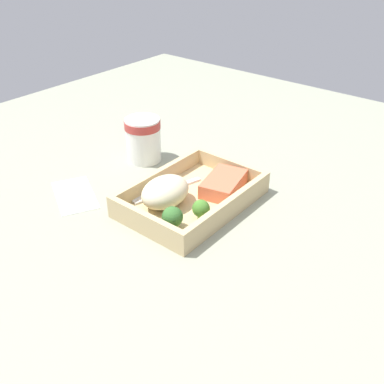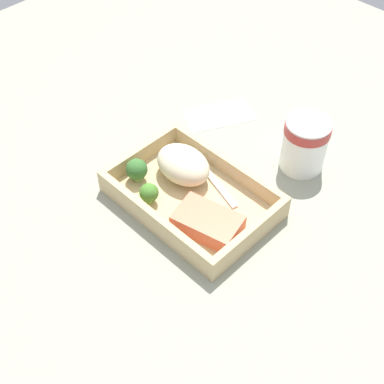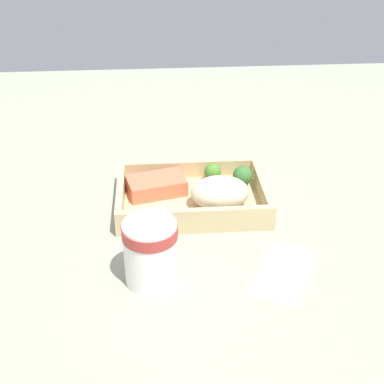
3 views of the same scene
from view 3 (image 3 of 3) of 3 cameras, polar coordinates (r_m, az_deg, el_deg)
name	(u,v)px [view 3 (image 3 of 3)]	position (r cm, az deg, el deg)	size (l,w,h in cm)	color
ground_plane	(192,209)	(98.93, 0.00, -1.84)	(160.00, 160.00, 2.00)	gray
takeout_tray	(192,202)	(98.07, 0.00, -1.05)	(27.02, 18.56, 1.20)	tan
tray_rim	(192,191)	(96.90, 0.00, 0.08)	(27.02, 18.56, 3.30)	tan
salmon_fillet	(156,185)	(99.29, -3.82, 0.70)	(10.45, 6.51, 2.94)	#E76B49
mashed_potatoes	(220,192)	(94.50, 3.00, -0.04)	(10.41, 7.61, 5.57)	beige
broccoli_floret_1	(243,176)	(100.72, 5.42, 1.71)	(3.76, 3.76, 4.39)	#88A866
broccoli_floret_2	(213,172)	(101.87, 2.22, 2.10)	(3.24, 3.24, 3.98)	#79A450
fork	(206,216)	(92.73, 1.48, -2.54)	(15.62, 6.04, 0.44)	silver
paper_cup	(151,249)	(78.14, -4.45, -6.09)	(8.09, 8.09, 10.06)	white
receipt_slip	(284,272)	(83.77, 9.82, -8.37)	(7.34, 13.44, 0.24)	white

